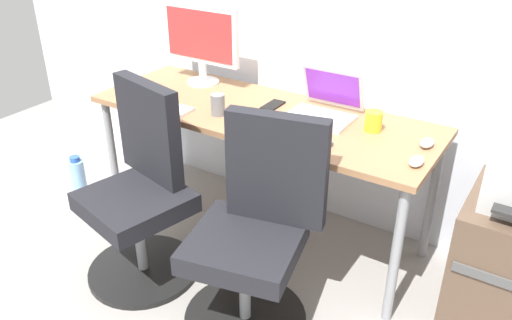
{
  "coord_description": "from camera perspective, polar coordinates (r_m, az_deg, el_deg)",
  "views": [
    {
      "loc": [
        1.27,
        -2.04,
        1.73
      ],
      "look_at": [
        0.0,
        -0.05,
        0.47
      ],
      "focal_mm": 36.62,
      "sensor_mm": 36.0,
      "label": 1
    }
  ],
  "objects": [
    {
      "name": "office_chair_right",
      "position": [
        2.19,
        -0.07,
        -8.45
      ],
      "size": [
        0.54,
        0.54,
        0.94
      ],
      "color": "black",
      "rests_on": "ground"
    },
    {
      "name": "pen_cup",
      "position": [
        2.55,
        -4.19,
        6.05
      ],
      "size": [
        0.07,
        0.07,
        0.1
      ],
      "primitive_type": "cylinder",
      "color": "slate",
      "rests_on": "desk"
    },
    {
      "name": "open_laptop",
      "position": [
        2.55,
        7.51,
        5.92
      ],
      "size": [
        0.31,
        0.29,
        0.22
      ],
      "color": "silver",
      "rests_on": "desk"
    },
    {
      "name": "ground_plane",
      "position": [
        2.96,
        0.52,
        -7.65
      ],
      "size": [
        5.28,
        5.28,
        0.0
      ],
      "primitive_type": "plane",
      "color": "gray"
    },
    {
      "name": "desk",
      "position": [
        2.63,
        0.59,
        4.04
      ],
      "size": [
        1.76,
        0.63,
        0.72
      ],
      "color": "#996B47",
      "rests_on": "ground"
    },
    {
      "name": "mouse_by_monitor",
      "position": [
        2.36,
        18.18,
        1.79
      ],
      "size": [
        0.06,
        0.1,
        0.03
      ],
      "primitive_type": "ellipsoid",
      "color": "#B7B7B7",
      "rests_on": "desk"
    },
    {
      "name": "water_bottle_on_floor",
      "position": [
        3.3,
        -18.8,
        -2.17
      ],
      "size": [
        0.09,
        0.09,
        0.31
      ],
      "color": "#8CBFF2",
      "rests_on": "ground"
    },
    {
      "name": "keyboard_by_monitor",
      "position": [
        2.68,
        -10.33,
        5.8
      ],
      "size": [
        0.34,
        0.12,
        0.02
      ],
      "primitive_type": "cube",
      "color": "silver",
      "rests_on": "desk"
    },
    {
      "name": "desktop_monitor",
      "position": [
        2.93,
        -6.03,
        12.98
      ],
      "size": [
        0.48,
        0.18,
        0.43
      ],
      "color": "silver",
      "rests_on": "desk"
    },
    {
      "name": "keyboard_by_laptop",
      "position": [
        2.29,
        3.98,
        2.22
      ],
      "size": [
        0.34,
        0.12,
        0.02
      ],
      "primitive_type": "cube",
      "color": "#515156",
      "rests_on": "desk"
    },
    {
      "name": "phone_near_monitor",
      "position": [
        2.66,
        1.86,
        5.99
      ],
      "size": [
        0.07,
        0.14,
        0.01
      ],
      "primitive_type": "cube",
      "color": "black",
      "rests_on": "desk"
    },
    {
      "name": "office_chair_left",
      "position": [
        2.53,
        -12.37,
        -3.63
      ],
      "size": [
        0.54,
        0.54,
        0.94
      ],
      "color": "black",
      "rests_on": "ground"
    },
    {
      "name": "mouse_by_laptop",
      "position": [
        2.19,
        17.13,
        -0.12
      ],
      "size": [
        0.06,
        0.1,
        0.03
      ],
      "primitive_type": "ellipsoid",
      "color": "silver",
      "rests_on": "desk"
    },
    {
      "name": "coffee_mug",
      "position": [
        2.44,
        12.71,
        4.17
      ],
      "size": [
        0.08,
        0.08,
        0.09
      ],
      "primitive_type": "cylinder",
      "color": "yellow",
      "rests_on": "desk"
    }
  ]
}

